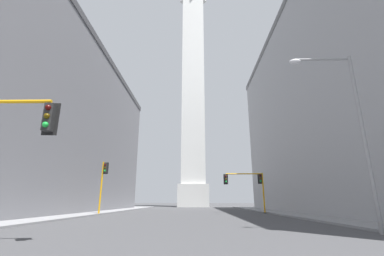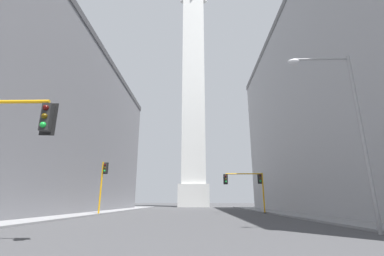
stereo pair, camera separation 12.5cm
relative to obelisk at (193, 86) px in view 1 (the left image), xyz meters
name	(u,v)px [view 1 (the left image)]	position (x,y,z in m)	size (l,w,h in m)	color
sidewalk_left	(59,216)	(-12.22, -44.34, -34.39)	(5.00, 83.14, 0.15)	gray
sidewalk_right	(318,217)	(12.22, -44.34, -34.39)	(5.00, 83.14, 0.15)	gray
building_left	(5,119)	(-23.93, -38.67, -22.81)	(22.76, 53.87, 23.28)	slate
building_right	(384,100)	(24.21, -39.72, -20.86)	(23.33, 50.32, 27.17)	#9E9EA0
obelisk	(193,86)	(0.00, 0.00, 0.00)	(7.97, 7.97, 71.73)	silver
traffic_light_mid_left	(103,179)	(-9.78, -40.26, -30.60)	(0.77, 0.51, 5.85)	orange
traffic_light_mid_right	(249,182)	(7.64, -36.00, -30.66)	(5.21, 0.51, 4.98)	orange
street_lamp	(350,118)	(8.92, -56.99, -28.84)	(3.42, 0.36, 9.21)	gray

